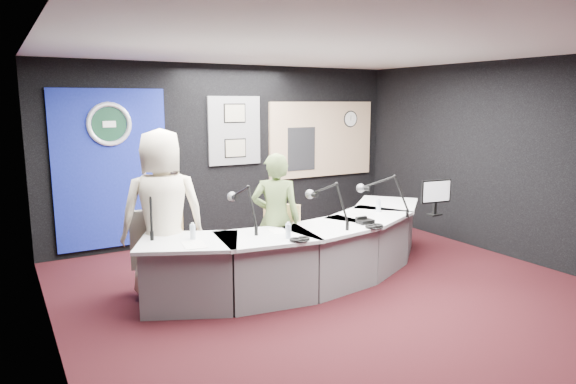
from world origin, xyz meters
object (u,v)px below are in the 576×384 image
person_man (163,214)px  person_woman (276,219)px  broadcast_desk (308,251)px  armchair_left (165,257)px  armchair_right (276,245)px

person_man → person_woman: size_ratio=1.19×
broadcast_desk → person_man: person_man is taller
broadcast_desk → person_woman: person_woman is taller
broadcast_desk → armchair_left: bearing=166.8°
armchair_right → person_man: bearing=-144.6°
person_man → person_woman: 1.34m
armchair_right → person_man: (-1.29, 0.30, 0.47)m
armchair_right → person_woman: size_ratio=0.61×
broadcast_desk → armchair_right: (-0.41, 0.10, 0.12)m
armchair_right → person_woman: bearing=0.0°
person_woman → armchair_left: bearing=19.7°
person_man → armchair_right: bearing=176.4°
armchair_right → person_woman: (0.00, 0.00, 0.32)m
armchair_left → person_woman: person_woman is taller
armchair_right → person_woman: 0.32m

